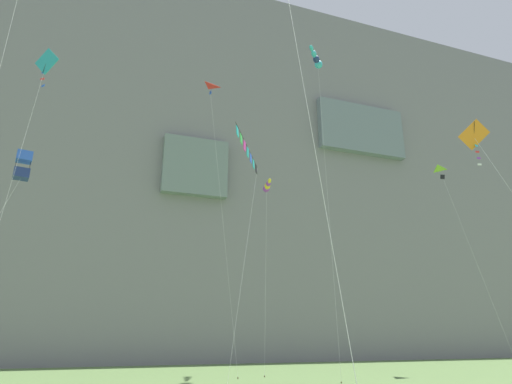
# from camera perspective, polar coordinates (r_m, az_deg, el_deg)

# --- Properties ---
(cliff_face) EXTENTS (180.00, 23.12, 55.66)m
(cliff_face) POSITION_cam_1_polar(r_m,az_deg,el_deg) (69.42, -9.75, 2.71)
(cliff_face) COLOR gray
(cliff_face) RESTS_ON ground
(kite_delta_mid_left) EXTENTS (3.50, 3.27, 26.40)m
(kite_delta_mid_left) POSITION_cam_1_polar(r_m,az_deg,el_deg) (44.27, -6.15, 11.67)
(kite_delta_mid_left) COLOR red
(kite_delta_mid_left) RESTS_ON ground
(kite_diamond_mid_center) EXTENTS (1.80, 4.84, 22.11)m
(kite_diamond_mid_center) POSITION_cam_1_polar(r_m,az_deg,el_deg) (33.60, -25.92, 14.70)
(kite_diamond_mid_center) COLOR teal
(kite_diamond_mid_center) RESTS_ON ground
(kite_banner_near_cliff) EXTENTS (3.85, 6.68, 15.61)m
(kite_banner_near_cliff) POSITION_cam_1_polar(r_m,az_deg,el_deg) (30.00, -1.12, 4.80)
(kite_banner_near_cliff) COLOR black
(kite_banner_near_cliff) RESTS_ON ground
(kite_box_mid_right) EXTENTS (3.37, 4.45, 13.91)m
(kite_box_mid_right) POSITION_cam_1_polar(r_m,az_deg,el_deg) (29.99, -28.31, 3.06)
(kite_box_mid_right) COLOR blue
(kite_box_mid_right) RESTS_ON ground
(kite_diamond_upper_left) EXTENTS (1.61, 6.10, 14.12)m
(kite_diamond_upper_left) POSITION_cam_1_polar(r_m,az_deg,el_deg) (25.44, 27.23, 5.84)
(kite_diamond_upper_left) COLOR orange
(kite_diamond_upper_left) RESTS_ON ground
(kite_windsock_high_right) EXTENTS (3.39, 6.42, 31.15)m
(kite_windsock_high_right) POSITION_cam_1_polar(r_m,az_deg,el_deg) (47.78, 7.95, 16.77)
(kite_windsock_high_right) COLOR #38B2D1
(kite_windsock_high_right) RESTS_ON ground
(kite_windsock_high_center) EXTENTS (2.07, 4.06, 17.83)m
(kite_windsock_high_center) POSITION_cam_1_polar(r_m,az_deg,el_deg) (43.21, 1.48, 0.71)
(kite_windsock_high_center) COLOR purple
(kite_windsock_high_center) RESTS_ON ground
(kite_delta_front_field) EXTENTS (3.19, 3.54, 18.88)m
(kite_delta_front_field) POSITION_cam_1_polar(r_m,az_deg,el_deg) (48.21, 23.99, 1.74)
(kite_delta_front_field) COLOR #8CCC33
(kite_delta_front_field) RESTS_ON ground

